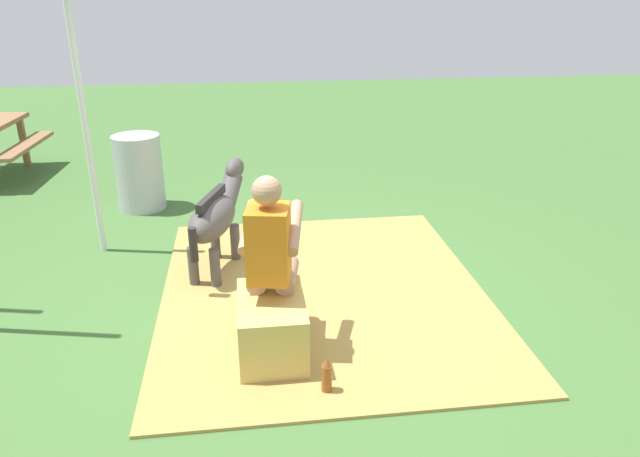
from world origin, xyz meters
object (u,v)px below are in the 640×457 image
soda_bottle (327,376)px  tent_pole_right (85,128)px  hay_bale (272,327)px  water_barrel (139,172)px  person_seated (271,253)px  pony_standing (216,215)px

soda_bottle → tent_pole_right: (2.51, 1.90, 1.11)m
hay_bale → tent_pole_right: size_ratio=0.28×
tent_pole_right → water_barrel: bearing=-10.3°
hay_bale → tent_pole_right: tent_pole_right is taller
hay_bale → soda_bottle: 0.59m
person_seated → hay_bale: bearing=173.0°
pony_standing → water_barrel: size_ratio=1.49×
pony_standing → water_barrel: (1.77, 0.94, -0.10)m
soda_bottle → water_barrel: size_ratio=0.31×
pony_standing → tent_pole_right: size_ratio=0.53×
hay_bale → tent_pole_right: (2.03, 1.58, 1.02)m
hay_bale → water_barrel: bearing=22.8°
soda_bottle → water_barrel: bearing=24.4°
person_seated → soda_bottle: size_ratio=4.86×
pony_standing → soda_bottle: (-1.94, -0.74, -0.41)m
person_seated → water_barrel: (3.07, 1.38, -0.29)m
water_barrel → tent_pole_right: (-1.20, 0.22, 0.81)m
pony_standing → tent_pole_right: (0.57, 1.16, 0.70)m
tent_pole_right → pony_standing: bearing=-116.0°
hay_bale → tent_pole_right: 2.76m
water_barrel → tent_pole_right: 1.46m
person_seated → water_barrel: size_ratio=1.52×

